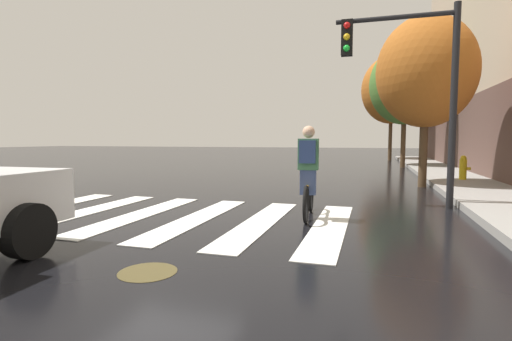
{
  "coord_description": "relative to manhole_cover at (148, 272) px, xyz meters",
  "views": [
    {
      "loc": [
        3.72,
        -6.29,
        1.45
      ],
      "look_at": [
        1.66,
        0.53,
        0.86
      ],
      "focal_mm": 26.78,
      "sensor_mm": 36.0,
      "label": 1
    }
  ],
  "objects": [
    {
      "name": "fire_hydrant",
      "position": [
        5.16,
        10.13,
        0.53
      ],
      "size": [
        0.33,
        0.22,
        0.78
      ],
      "color": "gold",
      "rests_on": "sidewalk"
    },
    {
      "name": "traffic_light_near",
      "position": [
        3.07,
        5.19,
        2.86
      ],
      "size": [
        2.47,
        0.28,
        4.2
      ],
      "color": "black",
      "rests_on": "ground"
    },
    {
      "name": "street_tree_far",
      "position": [
        3.52,
        24.07,
        4.77
      ],
      "size": [
        3.97,
        3.97,
        7.07
      ],
      "color": "#4C3823",
      "rests_on": "ground"
    },
    {
      "name": "manhole_cover",
      "position": [
        0.0,
        0.0,
        0.0
      ],
      "size": [
        0.64,
        0.64,
        0.01
      ],
      "primitive_type": "cylinder",
      "color": "#473D1E",
      "rests_on": "ground"
    },
    {
      "name": "street_tree_mid",
      "position": [
        3.85,
        17.27,
        4.18
      ],
      "size": [
        3.48,
        3.48,
        6.19
      ],
      "color": "#4C3823",
      "rests_on": "ground"
    },
    {
      "name": "street_tree_near",
      "position": [
        3.81,
        8.93,
        3.43
      ],
      "size": [
        2.86,
        2.86,
        5.09
      ],
      "color": "#4C3823",
      "rests_on": "ground"
    },
    {
      "name": "ground_plane",
      "position": [
        -1.41,
        2.75,
        -0.0
      ],
      "size": [
        120.0,
        120.0,
        0.0
      ],
      "primitive_type": "plane",
      "color": "black"
    },
    {
      "name": "cyclist",
      "position": [
        1.22,
        3.33,
        0.84
      ],
      "size": [
        0.38,
        1.71,
        1.69
      ],
      "color": "black",
      "rests_on": "ground"
    },
    {
      "name": "crosswalk_stripes",
      "position": [
        -1.32,
        2.75,
        0.0
      ],
      "size": [
        6.54,
        3.92,
        0.01
      ],
      "color": "silver",
      "rests_on": "ground"
    }
  ]
}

